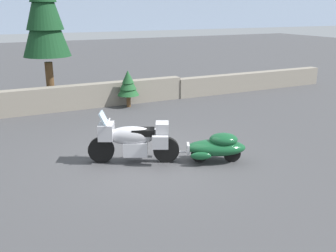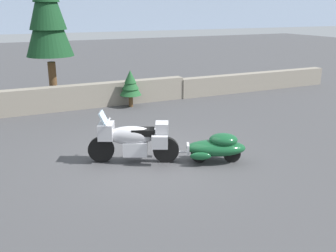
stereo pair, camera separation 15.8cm
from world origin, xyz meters
TOP-DOWN VIEW (x-y plane):
  - ground_plane at (0.00, 0.00)m, footprint 80.00×80.00m
  - stone_guard_wall at (-0.70, 6.00)m, footprint 24.00×0.60m
  - touring_motorcycle at (-0.46, -0.08)m, footprint 2.15×1.32m
  - car_shaped_trailer at (1.44, -0.98)m, footprint 2.14×1.27m
  - pine_tree_tall at (-1.24, 7.00)m, footprint 1.81×1.81m
  - pine_sapling_near at (1.48, 5.45)m, footprint 0.86×0.86m

SIDE VIEW (x-z plane):
  - ground_plane at x=0.00m, z-range 0.00..0.00m
  - car_shaped_trailer at x=1.44m, z-range 0.03..0.79m
  - stone_guard_wall at x=-0.70m, z-range -0.02..0.91m
  - touring_motorcycle at x=-0.46m, z-range -0.04..1.29m
  - pine_sapling_near at x=1.48m, z-range 0.18..1.65m
  - pine_tree_tall at x=-1.24m, z-range 0.77..6.84m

